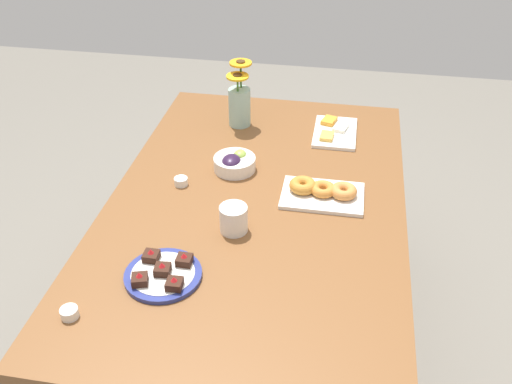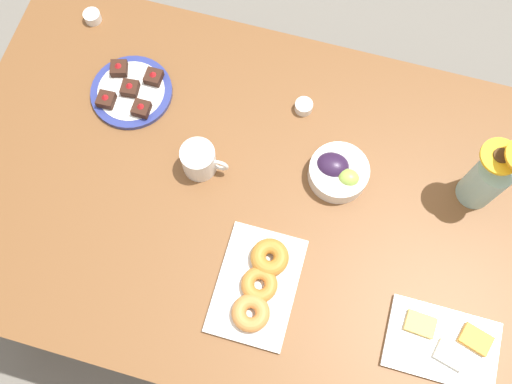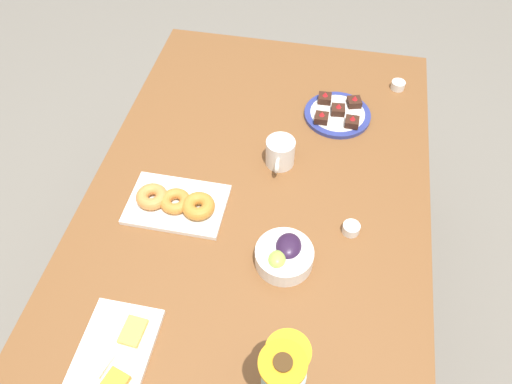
{
  "view_description": "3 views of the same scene",
  "coord_description": "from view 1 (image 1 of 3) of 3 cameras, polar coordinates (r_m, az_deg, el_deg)",
  "views": [
    {
      "loc": [
        -1.55,
        -0.27,
        1.87
      ],
      "look_at": [
        0.0,
        0.0,
        0.78
      ],
      "focal_mm": 40.0,
      "sensor_mm": 36.0,
      "label": 1
    },
    {
      "loc": [
        0.13,
        -0.45,
        2.13
      ],
      "look_at": [
        0.0,
        0.0,
        0.78
      ],
      "focal_mm": 40.0,
      "sensor_mm": 36.0,
      "label": 2
    },
    {
      "loc": [
        0.88,
        0.17,
        1.89
      ],
      "look_at": [
        0.0,
        0.0,
        0.78
      ],
      "focal_mm": 35.0,
      "sensor_mm": 36.0,
      "label": 3
    }
  ],
  "objects": [
    {
      "name": "ground_plane",
      "position": [
        2.44,
        -0.0,
        -15.2
      ],
      "size": [
        6.0,
        6.0,
        0.0
      ],
      "primitive_type": "plane",
      "color": "slate"
    },
    {
      "name": "dining_table",
      "position": [
        1.99,
        -0.0,
        -2.97
      ],
      "size": [
        1.6,
        1.0,
        0.74
      ],
      "color": "brown",
      "rests_on": "ground_plane"
    },
    {
      "name": "coffee_mug",
      "position": [
        1.79,
        -2.25,
        -2.64
      ],
      "size": [
        0.12,
        0.09,
        0.09
      ],
      "color": "white",
      "rests_on": "dining_table"
    },
    {
      "name": "grape_bowl",
      "position": [
        2.09,
        -2.18,
        2.95
      ],
      "size": [
        0.15,
        0.15,
        0.07
      ],
      "color": "white",
      "rests_on": "dining_table"
    },
    {
      "name": "cheese_platter",
      "position": [
        2.35,
        7.84,
        6.0
      ],
      "size": [
        0.26,
        0.17,
        0.03
      ],
      "color": "white",
      "rests_on": "dining_table"
    },
    {
      "name": "croissant_platter",
      "position": [
        1.96,
        6.64,
        0.02
      ],
      "size": [
        0.19,
        0.28,
        0.05
      ],
      "color": "white",
      "rests_on": "dining_table"
    },
    {
      "name": "jam_cup_honey",
      "position": [
        2.03,
        -7.51,
        1.08
      ],
      "size": [
        0.05,
        0.05,
        0.03
      ],
      "color": "white",
      "rests_on": "dining_table"
    },
    {
      "name": "jam_cup_berry",
      "position": [
        1.61,
        -18.16,
        -11.39
      ],
      "size": [
        0.05,
        0.05,
        0.03
      ],
      "color": "white",
      "rests_on": "dining_table"
    },
    {
      "name": "dessert_plate",
      "position": [
        1.66,
        -9.28,
        -8.08
      ],
      "size": [
        0.22,
        0.22,
        0.05
      ],
      "color": "navy",
      "rests_on": "dining_table"
    },
    {
      "name": "flower_vase",
      "position": [
        2.36,
        -1.66,
        8.86
      ],
      "size": [
        0.13,
        0.1,
        0.27
      ],
      "color": "#99C1B7",
      "rests_on": "dining_table"
    }
  ]
}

